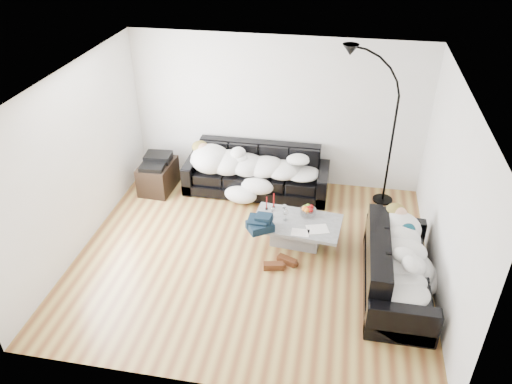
% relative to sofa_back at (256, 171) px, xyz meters
% --- Properties ---
extents(ground, '(5.00, 5.00, 0.00)m').
position_rel_sofa_back_xyz_m(ground, '(0.26, -1.76, -0.40)').
color(ground, brown).
rests_on(ground, ground).
extents(wall_back, '(5.00, 0.02, 2.60)m').
position_rel_sofa_back_xyz_m(wall_back, '(0.26, 0.49, 0.90)').
color(wall_back, silver).
rests_on(wall_back, ground).
extents(wall_left, '(0.02, 4.50, 2.60)m').
position_rel_sofa_back_xyz_m(wall_left, '(-2.24, -1.76, 0.90)').
color(wall_left, silver).
rests_on(wall_left, ground).
extents(wall_right, '(0.02, 4.50, 2.60)m').
position_rel_sofa_back_xyz_m(wall_right, '(2.76, -1.76, 0.90)').
color(wall_right, silver).
rests_on(wall_right, ground).
extents(ceiling, '(5.00, 5.00, 0.00)m').
position_rel_sofa_back_xyz_m(ceiling, '(0.26, -1.76, 2.20)').
color(ceiling, white).
rests_on(ceiling, ground).
extents(sofa_back, '(2.46, 0.85, 0.80)m').
position_rel_sofa_back_xyz_m(sofa_back, '(0.00, 0.00, 0.00)').
color(sofa_back, black).
rests_on(sofa_back, ground).
extents(sofa_right, '(0.84, 1.95, 0.79)m').
position_rel_sofa_back_xyz_m(sofa_right, '(2.27, -2.10, -0.01)').
color(sofa_right, black).
rests_on(sofa_right, ground).
extents(sleeper_back, '(2.08, 0.72, 0.42)m').
position_rel_sofa_back_xyz_m(sleeper_back, '(0.00, -0.05, 0.23)').
color(sleeper_back, white).
rests_on(sleeper_back, sofa_back).
extents(sleeper_right, '(0.71, 1.68, 0.41)m').
position_rel_sofa_back_xyz_m(sleeper_right, '(2.27, -2.10, 0.22)').
color(sleeper_right, white).
rests_on(sleeper_right, sofa_right).
extents(teal_cushion, '(0.42, 0.38, 0.20)m').
position_rel_sofa_back_xyz_m(teal_cushion, '(2.21, -1.50, 0.32)').
color(teal_cushion, '#0A3746').
rests_on(teal_cushion, sofa_right).
extents(coffee_table, '(1.35, 0.86, 0.37)m').
position_rel_sofa_back_xyz_m(coffee_table, '(0.85, -1.33, -0.21)').
color(coffee_table, '#939699').
rests_on(coffee_table, ground).
extents(fruit_bowl, '(0.28, 0.28, 0.15)m').
position_rel_sofa_back_xyz_m(fruit_bowl, '(0.99, -1.10, 0.05)').
color(fruit_bowl, white).
rests_on(fruit_bowl, coffee_table).
extents(wine_glass_a, '(0.08, 0.08, 0.17)m').
position_rel_sofa_back_xyz_m(wine_glass_a, '(0.64, -1.17, 0.06)').
color(wine_glass_a, white).
rests_on(wine_glass_a, coffee_table).
extents(wine_glass_b, '(0.08, 0.08, 0.17)m').
position_rel_sofa_back_xyz_m(wine_glass_b, '(0.49, -1.28, 0.06)').
color(wine_glass_b, white).
rests_on(wine_glass_b, coffee_table).
extents(wine_glass_c, '(0.10, 0.10, 0.19)m').
position_rel_sofa_back_xyz_m(wine_glass_c, '(0.68, -1.33, 0.07)').
color(wine_glass_c, white).
rests_on(wine_glass_c, coffee_table).
extents(candle_left, '(0.04, 0.04, 0.22)m').
position_rel_sofa_back_xyz_m(candle_left, '(0.36, -1.09, 0.08)').
color(candle_left, maroon).
rests_on(candle_left, coffee_table).
extents(candle_right, '(0.05, 0.05, 0.26)m').
position_rel_sofa_back_xyz_m(candle_right, '(0.46, -1.04, 0.10)').
color(candle_right, maroon).
rests_on(candle_right, coffee_table).
extents(newspaper_a, '(0.36, 0.31, 0.01)m').
position_rel_sofa_back_xyz_m(newspaper_a, '(1.16, -1.47, -0.02)').
color(newspaper_a, silver).
rests_on(newspaper_a, coffee_table).
extents(newspaper_b, '(0.26, 0.18, 0.01)m').
position_rel_sofa_back_xyz_m(newspaper_b, '(0.93, -1.59, -0.02)').
color(newspaper_b, silver).
rests_on(newspaper_b, coffee_table).
extents(navy_jacket, '(0.44, 0.40, 0.19)m').
position_rel_sofa_back_xyz_m(navy_jacket, '(0.36, -1.62, 0.15)').
color(navy_jacket, black).
rests_on(navy_jacket, coffee_table).
extents(shoes, '(0.48, 0.35, 0.11)m').
position_rel_sofa_back_xyz_m(shoes, '(0.69, -1.93, -0.35)').
color(shoes, '#472311').
rests_on(shoes, ground).
extents(av_cabinet, '(0.55, 0.77, 0.51)m').
position_rel_sofa_back_xyz_m(av_cabinet, '(-1.70, -0.24, -0.15)').
color(av_cabinet, black).
rests_on(av_cabinet, ground).
extents(stereo, '(0.46, 0.37, 0.13)m').
position_rel_sofa_back_xyz_m(stereo, '(-1.70, -0.24, 0.17)').
color(stereo, black).
rests_on(stereo, av_cabinet).
extents(floor_lamp, '(0.85, 0.37, 2.30)m').
position_rel_sofa_back_xyz_m(floor_lamp, '(2.17, 0.09, 0.75)').
color(floor_lamp, black).
rests_on(floor_lamp, ground).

